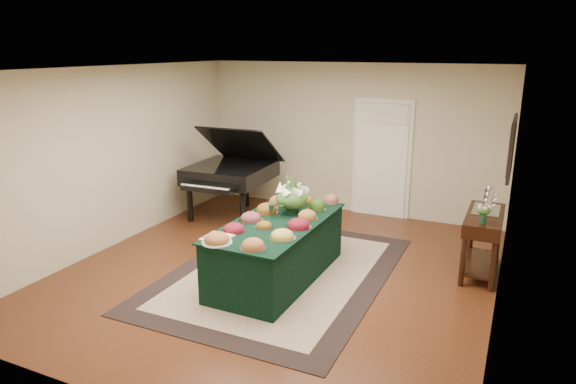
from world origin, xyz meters
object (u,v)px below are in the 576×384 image
at_px(floral_centerpiece, 292,194).
at_px(mahogany_sideboard, 484,228).
at_px(buffet_table, 277,250).
at_px(grand_piano, 231,172).

bearing_deg(floral_centerpiece, mahogany_sideboard, 20.35).
height_order(floral_centerpiece, mahogany_sideboard, floral_centerpiece).
bearing_deg(buffet_table, grand_piano, 133.26).
height_order(floral_centerpiece, grand_piano, grand_piano).
bearing_deg(grand_piano, mahogany_sideboard, -9.68).
xyz_separation_m(grand_piano, mahogany_sideboard, (4.32, -0.74, -0.16)).
relative_size(buffet_table, mahogany_sideboard, 1.90).
xyz_separation_m(buffet_table, floral_centerpiece, (0.02, 0.40, 0.66)).
height_order(buffet_table, floral_centerpiece, floral_centerpiece).
bearing_deg(grand_piano, buffet_table, -46.74).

